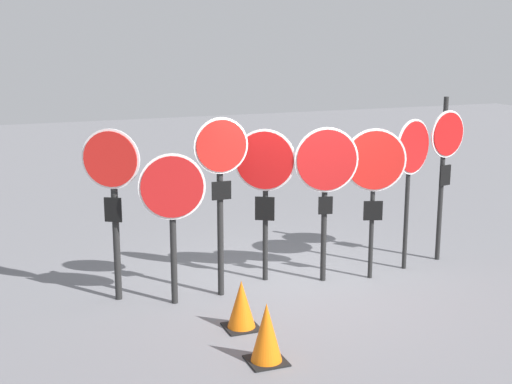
# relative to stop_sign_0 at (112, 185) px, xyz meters

# --- Properties ---
(ground_plane) EXTENTS (40.00, 40.00, 0.00)m
(ground_plane) POSITION_rel_stop_sign_0_xyz_m (2.50, -0.25, -1.57)
(ground_plane) COLOR slate
(stop_sign_0) EXTENTS (0.67, 0.43, 2.30)m
(stop_sign_0) POSITION_rel_stop_sign_0_xyz_m (0.00, 0.00, 0.00)
(stop_sign_0) COLOR black
(stop_sign_0) RESTS_ON ground
(stop_sign_1) EXTENTS (0.84, 0.22, 2.00)m
(stop_sign_1) POSITION_rel_stop_sign_0_xyz_m (0.67, -0.42, -0.17)
(stop_sign_1) COLOR black
(stop_sign_1) RESTS_ON ground
(stop_sign_2) EXTENTS (0.73, 0.14, 2.42)m
(stop_sign_2) POSITION_rel_stop_sign_0_xyz_m (1.35, -0.35, 0.10)
(stop_sign_2) COLOR black
(stop_sign_2) RESTS_ON ground
(stop_sign_3) EXTENTS (0.76, 0.46, 2.19)m
(stop_sign_3) POSITION_rel_stop_sign_0_xyz_m (2.10, -0.01, -0.03)
(stop_sign_3) COLOR black
(stop_sign_3) RESTS_ON ground
(stop_sign_4) EXTENTS (0.89, 0.22, 2.22)m
(stop_sign_4) POSITION_rel_stop_sign_0_xyz_m (2.88, -0.35, -0.01)
(stop_sign_4) COLOR black
(stop_sign_4) RESTS_ON ground
(stop_sign_5) EXTENTS (0.85, 0.31, 2.18)m
(stop_sign_5) POSITION_rel_stop_sign_0_xyz_m (3.56, -0.49, 0.00)
(stop_sign_5) COLOR black
(stop_sign_5) RESTS_ON ground
(stop_sign_6) EXTENTS (0.75, 0.35, 2.26)m
(stop_sign_6) POSITION_rel_stop_sign_0_xyz_m (4.28, -0.31, 0.09)
(stop_sign_6) COLOR black
(stop_sign_6) RESTS_ON ground
(stop_sign_7) EXTENTS (0.70, 0.21, 2.54)m
(stop_sign_7) POSITION_rel_stop_sign_0_xyz_m (5.00, -0.12, 0.12)
(stop_sign_7) COLOR black
(stop_sign_7) RESTS_ON ground
(traffic_cone_0) EXTENTS (0.41, 0.41, 0.60)m
(traffic_cone_0) POSITION_rel_stop_sign_0_xyz_m (1.22, -1.45, -1.28)
(traffic_cone_0) COLOR black
(traffic_cone_0) RESTS_ON ground
(traffic_cone_1) EXTENTS (0.41, 0.41, 0.67)m
(traffic_cone_1) POSITION_rel_stop_sign_0_xyz_m (1.16, -2.39, -1.24)
(traffic_cone_1) COLOR black
(traffic_cone_1) RESTS_ON ground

